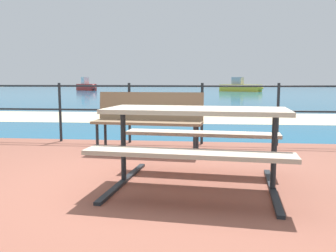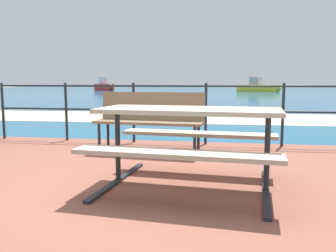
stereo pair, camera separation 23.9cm
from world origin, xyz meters
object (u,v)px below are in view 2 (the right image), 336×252
Objects in this scene: picnic_table at (189,128)px; park_bench at (150,116)px; boat_mid at (104,86)px; boat_near at (258,87)px.

picnic_table is 1.69m from park_bench.
picnic_table is 0.52× the size of boat_mid.
boat_mid is at bearing 115.75° from picnic_table.
park_bench is at bearing -66.42° from boat_near.
boat_near is at bearing 89.05° from picnic_table.
boat_near is at bearing 29.35° from boat_mid.
park_bench reaches higher than picnic_table.
picnic_table is 0.36× the size of boat_near.
boat_mid reaches higher than park_bench.
boat_near is at bearing 87.56° from park_bench.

